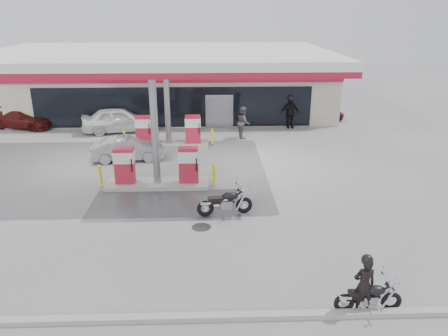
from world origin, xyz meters
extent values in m
plane|color=gray|center=(0.00, 0.00, 0.00)|extent=(90.00, 90.00, 0.00)
cube|color=#4C4C4F|center=(0.50, 0.00, 0.00)|extent=(6.00, 3.00, 0.00)
cylinder|color=#38383A|center=(2.00, -2.00, 0.00)|extent=(0.70, 0.70, 0.01)
cube|color=gray|center=(0.00, -7.00, 0.07)|extent=(28.00, 0.25, 0.15)
cube|color=beige|center=(0.00, 16.00, 2.00)|extent=(22.00, 8.00, 4.00)
cube|color=black|center=(0.00, 11.97, 1.40)|extent=(18.00, 0.10, 2.60)
cube|color=maroon|center=(0.00, 11.90, 3.50)|extent=(22.00, 0.25, 1.00)
cube|color=navy|center=(7.00, 11.85, 3.50)|extent=(3.50, 0.12, 0.80)
cube|color=gray|center=(3.00, 11.93, 1.10)|extent=(1.80, 0.14, 2.20)
cube|color=silver|center=(0.00, 5.00, 5.30)|extent=(16.00, 10.00, 0.60)
cube|color=maroon|center=(0.00, 0.05, 5.12)|extent=(16.00, 0.12, 0.24)
cube|color=maroon|center=(0.00, 9.95, 5.12)|extent=(16.00, 0.12, 0.24)
cylinder|color=gray|center=(0.00, 2.00, 2.59)|extent=(0.32, 0.32, 5.00)
cylinder|color=gray|center=(0.00, 8.00, 2.59)|extent=(0.32, 0.32, 5.00)
cube|color=#9E9E99|center=(0.00, 2.00, 0.09)|extent=(4.50, 1.30, 0.18)
cube|color=#AD1C30|center=(-1.40, 2.00, 0.98)|extent=(0.85, 0.48, 1.60)
cube|color=#AD1C30|center=(1.40, 2.00, 0.98)|extent=(0.85, 0.48, 1.60)
cube|color=silver|center=(-1.40, 2.00, 1.38)|extent=(0.88, 0.52, 0.50)
cube|color=silver|center=(1.40, 2.00, 1.38)|extent=(0.88, 0.52, 0.50)
cylinder|color=yellow|center=(-2.50, 2.00, 0.54)|extent=(0.14, 0.14, 0.90)
cylinder|color=yellow|center=(2.50, 2.00, 0.54)|extent=(0.14, 0.14, 0.90)
cube|color=#9E9E99|center=(0.00, 8.00, 0.09)|extent=(4.50, 1.30, 0.18)
cube|color=#AD1C30|center=(-1.40, 8.00, 0.98)|extent=(0.85, 0.48, 1.60)
cube|color=#AD1C30|center=(1.40, 8.00, 0.98)|extent=(0.85, 0.48, 1.60)
cube|color=silver|center=(-1.40, 8.00, 1.38)|extent=(0.88, 0.52, 0.50)
cube|color=silver|center=(1.40, 8.00, 1.38)|extent=(0.88, 0.52, 0.50)
cylinder|color=yellow|center=(-2.50, 8.00, 0.54)|extent=(0.14, 0.14, 0.90)
cylinder|color=yellow|center=(2.50, 8.00, 0.54)|extent=(0.14, 0.14, 0.90)
torus|color=black|center=(7.03, -6.79, 0.27)|extent=(0.55, 0.14, 0.55)
torus|color=black|center=(5.77, -6.81, 0.27)|extent=(0.55, 0.14, 0.55)
cube|color=gray|center=(6.43, -6.80, 0.35)|extent=(0.37, 0.23, 0.27)
cube|color=black|center=(6.30, -6.80, 0.44)|extent=(0.82, 0.11, 0.07)
ellipsoid|color=black|center=(6.57, -6.80, 0.64)|extent=(0.52, 0.30, 0.25)
cube|color=black|center=(6.12, -6.81, 0.58)|extent=(0.50, 0.23, 0.09)
cylinder|color=silver|center=(6.84, -6.79, 0.91)|extent=(0.05, 0.69, 0.03)
sphere|color=silver|center=(6.95, -6.79, 0.80)|extent=(0.16, 0.16, 0.16)
cylinder|color=silver|center=(5.98, -6.68, 0.25)|extent=(0.82, 0.09, 0.07)
imported|color=black|center=(6.24, -6.80, 0.80)|extent=(0.60, 0.42, 1.60)
torus|color=black|center=(3.63, -0.87, 0.33)|extent=(0.67, 0.26, 0.66)
torus|color=black|center=(2.14, -1.12, 0.33)|extent=(0.67, 0.26, 0.66)
cube|color=gray|center=(2.93, -0.99, 0.42)|extent=(0.47, 0.33, 0.33)
cube|color=black|center=(2.77, -1.02, 0.53)|extent=(0.99, 0.27, 0.09)
ellipsoid|color=black|center=(3.09, -0.96, 0.77)|extent=(0.66, 0.45, 0.31)
cube|color=black|center=(2.56, -1.05, 0.70)|extent=(0.64, 0.36, 0.11)
cylinder|color=silver|center=(3.42, -0.91, 1.09)|extent=(0.18, 0.83, 0.04)
sphere|color=silver|center=(3.55, -0.89, 0.96)|extent=(0.20, 0.20, 0.20)
cylinder|color=silver|center=(2.37, -0.93, 0.31)|extent=(0.99, 0.25, 0.09)
imported|color=silver|center=(-3.38, 11.20, 0.79)|extent=(4.94, 2.80, 1.58)
imported|color=#4C4C50|center=(4.39, 9.57, 0.97)|extent=(0.81, 1.00, 1.93)
imported|color=gray|center=(-1.91, 5.60, 0.61)|extent=(3.81, 1.74, 1.21)
imported|color=#4C1310|center=(-10.00, 12.41, 0.63)|extent=(4.63, 2.85, 1.25)
imported|color=#480F1D|center=(10.00, 14.00, 0.52)|extent=(3.85, 1.97, 1.04)
imported|color=black|center=(7.64, 11.80, 1.00)|extent=(1.20, 0.54, 2.01)
camera|label=1|loc=(2.33, -16.10, 7.46)|focal=35.00mm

